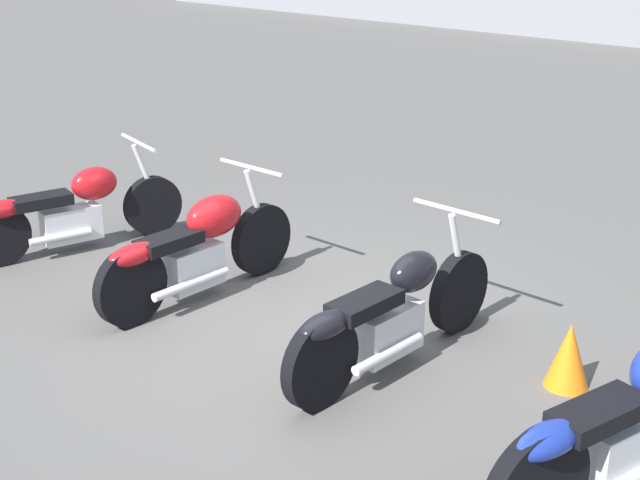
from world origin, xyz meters
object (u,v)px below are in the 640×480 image
Objects in this scene: motorcycle_slot_3 at (633,425)px; traffic_cone_far at (569,355)px; motorcycle_slot_1 at (197,248)px; motorcycle_slot_0 at (72,210)px; motorcycle_slot_2 at (391,315)px.

motorcycle_slot_3 reaches higher than traffic_cone_far.
motorcycle_slot_1 reaches higher than traffic_cone_far.
motorcycle_slot_3 reaches higher than motorcycle_slot_0.
motorcycle_slot_0 is 4.65m from traffic_cone_far.
motorcycle_slot_2 is (1.87, 0.09, -0.03)m from motorcycle_slot_1.
motorcycle_slot_1 is at bearing 15.83° from motorcycle_slot_0.
motorcycle_slot_3 is 4.72× the size of traffic_cone_far.
motorcycle_slot_1 reaches higher than motorcycle_slot_0.
motorcycle_slot_0 is at bearing -168.02° from motorcycle_slot_3.
motorcycle_slot_1 is at bearing -166.95° from traffic_cone_far.
traffic_cone_far is (2.91, 0.67, -0.21)m from motorcycle_slot_1.
motorcycle_slot_0 is 5.38m from motorcycle_slot_3.
motorcycle_slot_2 is at bearing -150.54° from traffic_cone_far.
motorcycle_slot_0 is 3.56m from motorcycle_slot_2.
motorcycle_slot_2 reaches higher than motorcycle_slot_0.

